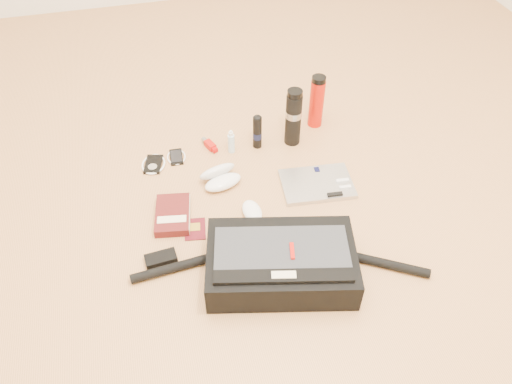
% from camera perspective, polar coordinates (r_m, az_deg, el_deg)
% --- Properties ---
extents(ground, '(4.00, 4.00, 0.00)m').
position_cam_1_polar(ground, '(1.92, 0.11, -2.81)').
color(ground, tan).
rests_on(ground, ground).
extents(messenger_bag, '(1.01, 0.41, 0.14)m').
position_cam_1_polar(messenger_bag, '(1.70, 2.79, -8.05)').
color(messenger_bag, black).
rests_on(messenger_bag, ground).
extents(laptop, '(0.30, 0.23, 0.03)m').
position_cam_1_polar(laptop, '(2.05, 7.01, 0.92)').
color(laptop, '#B3B3B5').
rests_on(laptop, ground).
extents(book, '(0.16, 0.22, 0.04)m').
position_cam_1_polar(book, '(1.93, -9.45, -2.59)').
color(book, '#4B1211').
rests_on(book, ground).
extents(passport, '(0.09, 0.12, 0.01)m').
position_cam_1_polar(passport, '(1.89, -6.97, -4.21)').
color(passport, '#4E0C14').
rests_on(passport, ground).
extents(mouse, '(0.08, 0.13, 0.04)m').
position_cam_1_polar(mouse, '(1.91, -0.45, -2.22)').
color(mouse, white).
rests_on(mouse, ground).
extents(sunglasses_case, '(0.19, 0.17, 0.09)m').
position_cam_1_polar(sunglasses_case, '(2.03, -4.12, 1.73)').
color(sunglasses_case, white).
rests_on(sunglasses_case, ground).
extents(ipod, '(0.12, 0.13, 0.01)m').
position_cam_1_polar(ipod, '(2.17, -11.64, 3.13)').
color(ipod, black).
rests_on(ipod, ground).
extents(phone, '(0.08, 0.10, 0.01)m').
position_cam_1_polar(phone, '(2.19, -9.09, 3.99)').
color(phone, black).
rests_on(phone, ground).
extents(inhaler, '(0.06, 0.10, 0.03)m').
position_cam_1_polar(inhaler, '(2.22, -5.33, 5.39)').
color(inhaler, '#A9100A').
rests_on(inhaler, ground).
extents(spray_bottle, '(0.03, 0.03, 0.11)m').
position_cam_1_polar(spray_bottle, '(2.17, -2.84, 5.67)').
color(spray_bottle, '#B7DBF0').
rests_on(spray_bottle, ground).
extents(aerosol_can, '(0.05, 0.05, 0.17)m').
position_cam_1_polar(aerosol_can, '(2.17, 0.15, 6.92)').
color(aerosol_can, black).
rests_on(aerosol_can, ground).
extents(thermos_black, '(0.08, 0.08, 0.27)m').
position_cam_1_polar(thermos_black, '(2.17, 4.30, 8.53)').
color(thermos_black, black).
rests_on(thermos_black, ground).
extents(thermos_red, '(0.08, 0.08, 0.25)m').
position_cam_1_polar(thermos_red, '(2.29, 6.95, 10.22)').
color(thermos_red, '#BB1508').
rests_on(thermos_red, ground).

